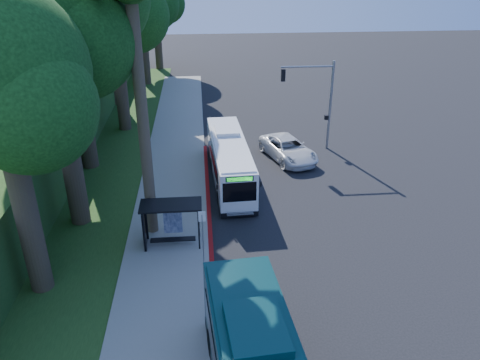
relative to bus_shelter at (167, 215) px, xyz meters
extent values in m
plane|color=black|center=(7.26, 2.86, -1.81)|extent=(140.00, 140.00, 0.00)
cube|color=gray|center=(-0.04, 2.86, -1.75)|extent=(4.50, 70.00, 0.12)
cube|color=maroon|center=(2.26, -1.14, -1.74)|extent=(0.25, 30.00, 0.13)
cube|color=#234719|center=(-5.74, 7.86, -1.78)|extent=(8.00, 70.00, 0.06)
cube|color=black|center=(0.26, -0.14, 0.69)|extent=(3.20, 1.50, 0.10)
cube|color=black|center=(-1.19, -0.14, -0.61)|extent=(0.06, 1.30, 2.20)
cube|color=navy|center=(0.26, 0.56, -0.56)|extent=(1.00, 0.12, 1.70)
cube|color=black|center=(0.26, -0.24, -1.36)|extent=(2.40, 0.40, 0.06)
cube|color=black|center=(-1.14, 0.46, -0.61)|extent=(0.08, 0.08, 2.40)
cube|color=black|center=(1.66, 0.46, -0.61)|extent=(0.08, 0.08, 2.40)
cube|color=black|center=(-1.14, -0.74, -0.61)|extent=(0.08, 0.08, 2.40)
cube|color=black|center=(1.66, -0.74, -0.61)|extent=(0.08, 0.08, 2.40)
cylinder|color=gray|center=(1.86, -2.14, -0.31)|extent=(0.06, 0.06, 3.00)
cube|color=white|center=(1.86, -2.14, 1.09)|extent=(0.35, 0.04, 0.55)
cylinder|color=gray|center=(12.06, 12.86, 1.69)|extent=(0.20, 0.20, 7.00)
cylinder|color=gray|center=(10.06, 12.86, 4.79)|extent=(4.00, 0.14, 0.14)
cube|color=black|center=(8.26, 12.86, 4.19)|extent=(0.30, 0.30, 0.90)
cube|color=black|center=(11.81, 12.86, 0.79)|extent=(0.25, 0.25, 0.35)
cylinder|color=#4C3F2D|center=(-0.94, 1.36, 4.69)|extent=(0.60, 0.60, 13.00)
cylinder|color=#382B1E|center=(-5.24, 2.86, 3.44)|extent=(1.10, 1.10, 10.50)
sphere|color=black|center=(-5.24, 2.86, 9.89)|extent=(8.00, 8.00, 8.00)
sphere|color=black|center=(-3.64, 1.66, 8.69)|extent=(5.60, 5.60, 5.60)
sphere|color=black|center=(-6.64, 4.26, 8.99)|extent=(5.20, 5.20, 5.20)
cylinder|color=#382B1E|center=(-6.24, 10.86, 4.14)|extent=(1.18, 1.18, 11.90)
cylinder|color=#382B1E|center=(-4.74, 18.86, 3.09)|extent=(1.06, 1.06, 9.80)
sphere|color=black|center=(-3.06, 17.60, 7.99)|extent=(5.88, 5.88, 5.88)
sphere|color=black|center=(-6.21, 20.33, 8.27)|extent=(5.46, 5.46, 5.46)
cylinder|color=#382B1E|center=(-6.74, 26.86, 3.79)|extent=(1.14, 1.14, 11.20)
cylinder|color=#382B1E|center=(-4.24, 34.86, 2.74)|extent=(1.02, 1.02, 9.10)
sphere|color=black|center=(-2.64, 33.66, 7.29)|extent=(5.60, 5.60, 5.60)
sphere|color=black|center=(-5.64, 36.26, 7.55)|extent=(5.20, 5.20, 5.20)
cylinder|color=#382B1E|center=(-3.24, 42.86, 2.39)|extent=(0.98, 0.98, 8.40)
sphere|color=black|center=(-1.84, 41.81, 6.59)|extent=(4.90, 4.90, 4.90)
sphere|color=black|center=(-4.47, 44.08, 6.83)|extent=(4.55, 4.55, 4.55)
cylinder|color=#382B1E|center=(-5.74, -3.14, 2.74)|extent=(1.02, 1.02, 9.10)
sphere|color=black|center=(-4.30, -4.22, 7.29)|extent=(5.04, 5.04, 5.04)
cube|color=white|center=(3.83, 7.67, -0.24)|extent=(2.70, 10.67, 2.51)
cube|color=black|center=(3.83, 7.67, -1.54)|extent=(2.73, 10.72, 0.31)
cube|color=black|center=(3.82, 8.11, 0.00)|extent=(2.65, 8.35, 0.97)
cube|color=black|center=(4.06, 2.43, -0.04)|extent=(1.98, 0.19, 1.23)
cube|color=black|center=(3.61, 12.91, 0.05)|extent=(1.80, 0.18, 0.88)
cube|color=#19E533|center=(4.06, 2.42, 0.80)|extent=(1.46, 0.15, 0.25)
cube|color=white|center=(3.83, 7.67, 1.06)|extent=(2.50, 10.13, 0.11)
cube|color=white|center=(3.76, 9.43, 1.21)|extent=(1.67, 2.27, 0.31)
cylinder|color=black|center=(2.96, 4.24, -1.37)|extent=(0.30, 0.89, 0.88)
cylinder|color=black|center=(5.00, 4.33, -1.37)|extent=(0.30, 0.89, 0.88)
cylinder|color=black|center=(2.64, 11.65, -1.37)|extent=(0.30, 0.89, 0.88)
cylinder|color=black|center=(4.68, 11.73, -1.37)|extent=(0.30, 0.89, 0.88)
cube|color=black|center=(3.15, -6.31, 0.35)|extent=(2.10, 0.29, 1.03)
cube|color=#093133|center=(3.47, -10.36, 1.71)|extent=(2.03, 2.71, 0.36)
cylinder|color=black|center=(2.08, -7.83, -1.29)|extent=(0.39, 1.05, 1.03)
cylinder|color=black|center=(4.45, -7.64, -1.29)|extent=(0.39, 1.05, 1.03)
imported|color=silver|center=(8.52, 10.97, -1.00)|extent=(4.31, 6.36, 1.62)
camera|label=1|loc=(1.96, -21.53, 12.45)|focal=35.00mm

